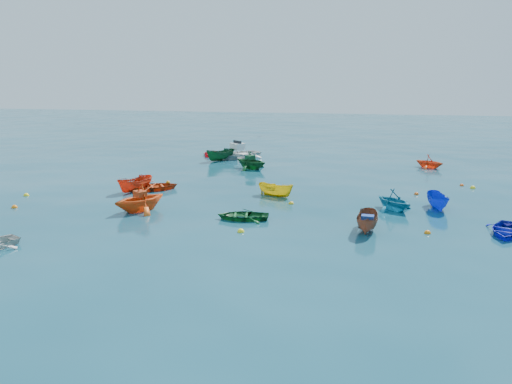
# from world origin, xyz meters

# --- Properties ---
(ground) EXTENTS (160.00, 160.00, 0.00)m
(ground) POSITION_xyz_m (0.00, 0.00, 0.00)
(ground) COLOR #0A3A49
(ground) RESTS_ON ground
(sampan_brown_mid) EXTENTS (1.31, 2.90, 1.09)m
(sampan_brown_mid) POSITION_xyz_m (6.99, -0.60, 0.00)
(sampan_brown_mid) COLOR brown
(sampan_brown_mid) RESTS_ON ground
(dinghy_blue_se) EXTENTS (3.09, 3.62, 0.64)m
(dinghy_blue_se) POSITION_xyz_m (13.81, 0.19, 0.00)
(dinghy_blue_se) COLOR #0D14A6
(dinghy_blue_se) RESTS_ON ground
(dinghy_orange_w) EXTENTS (4.08, 4.20, 1.69)m
(dinghy_orange_w) POSITION_xyz_m (-6.01, 0.57, 0.00)
(dinghy_orange_w) COLOR #F55B17
(dinghy_orange_w) RESTS_ON ground
(sampan_yellow_mid) EXTENTS (2.75, 1.82, 1.00)m
(sampan_yellow_mid) POSITION_xyz_m (1.15, 5.79, 0.00)
(sampan_yellow_mid) COLOR gold
(sampan_yellow_mid) RESTS_ON ground
(dinghy_green_e) EXTENTS (3.09, 2.40, 0.59)m
(dinghy_green_e) POSITION_xyz_m (0.28, 0.15, 0.00)
(dinghy_green_e) COLOR #145726
(dinghy_green_e) RESTS_ON ground
(dinghy_cyan_se) EXTENTS (3.33, 3.36, 1.34)m
(dinghy_cyan_se) POSITION_xyz_m (8.54, 3.87, 0.00)
(dinghy_cyan_se) COLOR teal
(dinghy_cyan_se) RESTS_ON ground
(dinghy_red_nw) EXTENTS (3.97, 3.66, 0.67)m
(dinghy_red_nw) POSITION_xyz_m (-7.37, 5.88, 0.00)
(dinghy_red_nw) COLOR #BD3A0F
(dinghy_red_nw) RESTS_ON ground
(sampan_orange_n) EXTENTS (2.19, 3.14, 1.14)m
(sampan_orange_n) POSITION_xyz_m (-8.48, 5.25, 0.00)
(sampan_orange_n) COLOR red
(sampan_orange_n) RESTS_ON ground
(dinghy_green_n) EXTENTS (3.80, 3.62, 1.56)m
(dinghy_green_n) POSITION_xyz_m (-2.54, 15.09, 0.00)
(dinghy_green_n) COLOR #135220
(dinghy_green_n) RESTS_ON ground
(sampan_blue_far) EXTENTS (1.30, 2.84, 1.07)m
(sampan_blue_far) POSITION_xyz_m (11.12, 4.65, 0.00)
(sampan_blue_far) COLOR #0F2CC5
(sampan_blue_far) RESTS_ON ground
(dinghy_red_far) EXTENTS (2.17, 2.91, 0.58)m
(dinghy_red_far) POSITION_xyz_m (-7.99, 21.25, 0.00)
(dinghy_red_far) COLOR red
(dinghy_red_far) RESTS_ON ground
(dinghy_orange_far) EXTENTS (3.14, 3.05, 1.26)m
(dinghy_orange_far) POSITION_xyz_m (12.32, 18.63, 0.00)
(dinghy_orange_far) COLOR #F24916
(dinghy_orange_far) RESTS_ON ground
(sampan_green_far) EXTENTS (2.82, 3.23, 1.22)m
(sampan_green_far) POSITION_xyz_m (-6.21, 18.56, 0.00)
(sampan_green_far) COLOR #104824
(sampan_green_far) RESTS_ON ground
(motorboat_white) EXTENTS (5.68, 5.85, 1.59)m
(motorboat_white) POSITION_xyz_m (-5.02, 20.29, 0.00)
(motorboat_white) COLOR silver
(motorboat_white) RESTS_ON ground
(tarp_blue_a) EXTENTS (0.66, 0.52, 0.30)m
(tarp_blue_a) POSITION_xyz_m (6.98, -0.75, 0.69)
(tarp_blue_a) COLOR navy
(tarp_blue_a) RESTS_ON sampan_brown_mid
(tarp_orange_a) EXTENTS (0.89, 0.84, 0.34)m
(tarp_orange_a) POSITION_xyz_m (-5.99, 0.61, 1.01)
(tarp_orange_a) COLOR #B33612
(tarp_orange_a) RESTS_ON dinghy_orange_w
(tarp_green_b) EXTENTS (0.83, 0.91, 0.36)m
(tarp_green_b) POSITION_xyz_m (-2.63, 15.13, 0.96)
(tarp_green_b) COLOR #104220
(tarp_green_b) RESTS_ON dinghy_green_n
(buoy_or_a) EXTENTS (0.35, 0.35, 0.35)m
(buoy_or_a) POSITION_xyz_m (-13.67, -0.37, 0.00)
(buoy_or_a) COLOR orange
(buoy_or_a) RESTS_ON ground
(buoy_ye_a) EXTENTS (0.36, 0.36, 0.36)m
(buoy_ye_a) POSITION_xyz_m (0.72, -2.19, 0.00)
(buoy_ye_a) COLOR yellow
(buoy_ye_a) RESTS_ON ground
(buoy_or_b) EXTENTS (0.33, 0.33, 0.33)m
(buoy_or_b) POSITION_xyz_m (9.95, -0.49, 0.00)
(buoy_or_b) COLOR orange
(buoy_or_b) RESTS_ON ground
(buoy_ye_b) EXTENTS (0.36, 0.36, 0.36)m
(buoy_ye_b) POSITION_xyz_m (-14.95, 2.49, 0.00)
(buoy_ye_b) COLOR yellow
(buoy_ye_b) RESTS_ON ground
(buoy_or_c) EXTENTS (0.32, 0.32, 0.32)m
(buoy_or_c) POSITION_xyz_m (-7.34, 8.28, 0.00)
(buoy_or_c) COLOR orange
(buoy_or_c) RESTS_ON ground
(buoy_ye_c) EXTENTS (0.33, 0.33, 0.33)m
(buoy_ye_c) POSITION_xyz_m (2.44, 3.95, 0.00)
(buoy_ye_c) COLOR yellow
(buoy_ye_c) RESTS_ON ground
(buoy_or_d) EXTENTS (0.29, 0.29, 0.29)m
(buoy_or_d) POSITION_xyz_m (13.74, 11.66, 0.00)
(buoy_or_d) COLOR #E34B0C
(buoy_or_d) RESTS_ON ground
(buoy_ye_d) EXTENTS (0.30, 0.30, 0.30)m
(buoy_ye_d) POSITION_xyz_m (-2.69, 15.44, 0.00)
(buoy_ye_d) COLOR yellow
(buoy_ye_d) RESTS_ON ground
(buoy_or_e) EXTENTS (0.31, 0.31, 0.31)m
(buoy_or_e) POSITION_xyz_m (10.26, 8.17, 0.00)
(buoy_or_e) COLOR #DC500B
(buoy_or_e) RESTS_ON ground
(buoy_ye_e) EXTENTS (0.37, 0.37, 0.37)m
(buoy_ye_e) POSITION_xyz_m (14.34, 10.93, 0.00)
(buoy_ye_e) COLOR yellow
(buoy_ye_e) RESTS_ON ground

